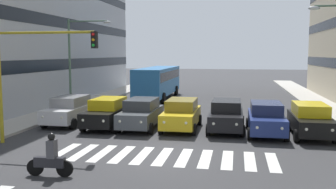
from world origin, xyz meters
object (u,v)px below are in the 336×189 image
at_px(car_4, 141,113).
at_px(traffic_light_gantry, 27,66).
at_px(car_0, 310,120).
at_px(car_3, 181,114).
at_px(car_2, 226,115).
at_px(street_lamp_right, 77,54).
at_px(car_6, 70,110).
at_px(bus_behind_traffic, 158,80).
at_px(car_1, 266,118).
at_px(motorcycle_with_rider, 50,159).
at_px(car_5, 108,112).

height_order(car_4, traffic_light_gantry, traffic_light_gantry).
distance_m(car_0, car_3, 6.95).
height_order(car_2, car_4, same).
distance_m(car_3, street_lamp_right, 10.44).
bearing_deg(car_6, car_3, 177.55).
bearing_deg(traffic_light_gantry, car_3, -144.03).
xyz_separation_m(car_3, traffic_light_gantry, (6.63, 4.82, 2.87)).
bearing_deg(car_6, car_4, 174.00).
height_order(bus_behind_traffic, street_lamp_right, street_lamp_right).
xyz_separation_m(car_2, car_3, (2.55, 0.08, 0.00)).
bearing_deg(car_1, traffic_light_gantry, 20.67).
distance_m(car_3, motorcycle_with_rider, 9.59).
bearing_deg(car_4, street_lamp_right, -39.50).
bearing_deg(car_4, car_6, -6.00).
bearing_deg(car_5, traffic_light_gantry, 63.70).
relative_size(car_0, car_5, 1.00).
bearing_deg(car_1, car_3, -6.70).
relative_size(car_6, traffic_light_gantry, 0.81).
xyz_separation_m(motorcycle_with_rider, street_lamp_right, (5.22, -13.92, 3.67)).
distance_m(car_0, bus_behind_traffic, 18.37).
bearing_deg(car_0, street_lamp_right, -19.50).
relative_size(car_1, motorcycle_with_rider, 2.61).
distance_m(car_4, motorcycle_with_rider, 8.86).
distance_m(car_5, traffic_light_gantry, 5.86).
bearing_deg(car_3, bus_behind_traffic, -72.56).
distance_m(car_1, traffic_light_gantry, 12.42).
relative_size(car_0, motorcycle_with_rider, 2.61).
bearing_deg(traffic_light_gantry, motorcycle_with_rider, 128.37).
xyz_separation_m(car_2, bus_behind_traffic, (6.92, -13.83, 0.97)).
xyz_separation_m(car_1, motorcycle_with_rider, (8.00, 8.45, -0.24)).
distance_m(motorcycle_with_rider, street_lamp_right, 15.31).
distance_m(car_1, car_6, 11.71).
bearing_deg(car_2, motorcycle_with_rider, 57.11).
relative_size(car_3, bus_behind_traffic, 0.42).
height_order(car_0, traffic_light_gantry, traffic_light_gantry).
height_order(car_0, car_4, same).
bearing_deg(motorcycle_with_rider, street_lamp_right, -69.46).
height_order(car_2, traffic_light_gantry, traffic_light_gantry).
bearing_deg(car_0, car_5, -1.60).
relative_size(bus_behind_traffic, motorcycle_with_rider, 6.17).
relative_size(traffic_light_gantry, street_lamp_right, 0.82).
xyz_separation_m(car_2, street_lamp_right, (11.08, -4.85, 3.43)).
bearing_deg(traffic_light_gantry, car_0, -162.53).
bearing_deg(bus_behind_traffic, car_5, 90.00).
height_order(car_6, street_lamp_right, street_lamp_right).
bearing_deg(car_6, car_0, 176.51).
xyz_separation_m(car_2, motorcycle_with_rider, (5.87, 9.07, -0.24)).
xyz_separation_m(car_4, car_6, (4.67, -0.49, 0.00)).
bearing_deg(bus_behind_traffic, traffic_light_gantry, 83.11).
relative_size(car_0, traffic_light_gantry, 0.81).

